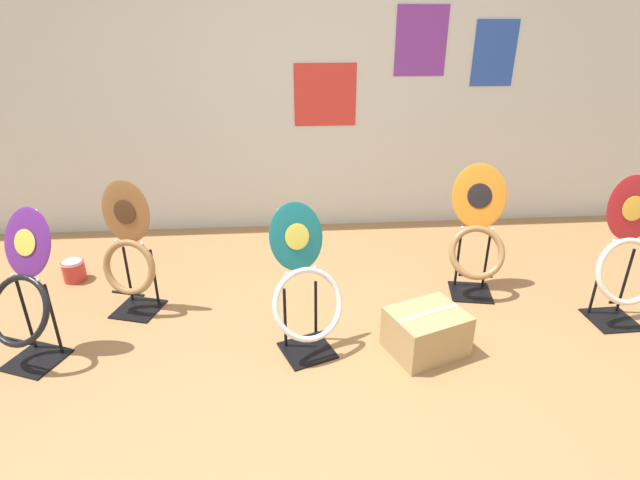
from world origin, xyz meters
The scene contains 9 objects.
ground_plane centered at (0.00, 0.00, 0.00)m, with size 14.00×14.00×0.00m, color #A37547.
wall_back centered at (0.00, 2.40, 1.30)m, with size 8.00×0.07×2.60m.
toilet_seat_display_woodgrain centered at (-1.31, 1.00, 0.40)m, with size 0.39×0.35×0.89m.
toilet_seat_display_purple_note centered at (-1.74, 0.54, 0.44)m, with size 0.46×0.46×0.87m.
toilet_seat_display_crimson_swirl centered at (1.77, 0.64, 0.43)m, with size 0.42×0.29×0.94m.
toilet_seat_display_orange_sun centered at (0.99, 1.08, 0.41)m, with size 0.44×0.44×0.89m.
toilet_seat_display_teal_sax centered at (-0.22, 0.49, 0.40)m, with size 0.47×0.45×0.87m.
paint_can centered at (-1.88, 1.45, 0.08)m, with size 0.16×0.16×0.16m.
storage_box centered at (0.48, 0.43, 0.13)m, with size 0.51×0.46×0.26m.
Camera 1 is at (-0.32, -1.91, 1.82)m, focal length 28.00 mm.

